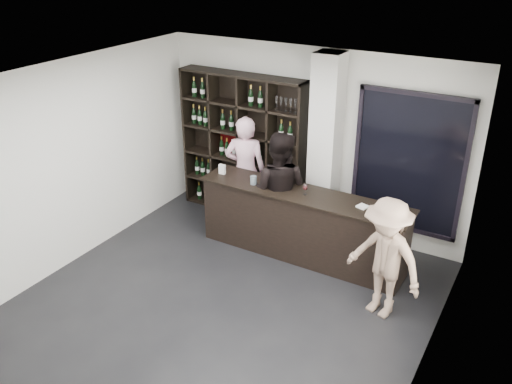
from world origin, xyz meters
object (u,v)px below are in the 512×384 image
Objects in this scene: tasting_counter at (302,225)px; taster_pink at (245,171)px; customer at (385,259)px; taster_black at (278,191)px; wine_shelf at (243,146)px.

taster_pink reaches higher than tasting_counter.
tasting_counter is 1.64m from customer.
taster_black reaches higher than taster_pink.
customer reaches higher than tasting_counter.
tasting_counter is 0.61m from taster_black.
wine_shelf is at bearing 169.49° from customer.
customer is (1.45, -0.72, 0.28)m from tasting_counter.
wine_shelf is 0.47m from taster_pink.
taster_pink is 2.99m from customer.
wine_shelf is 1.51× the size of customer.
wine_shelf reaches higher than tasting_counter.
tasting_counter is 1.43m from taster_pink.
taster_pink is (0.23, -0.30, -0.29)m from wine_shelf.
taster_pink is 0.92m from taster_black.
wine_shelf is 3.35m from customer.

